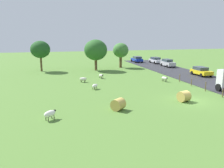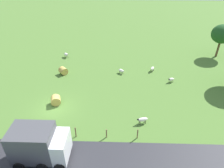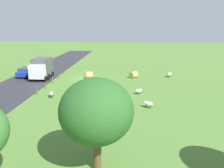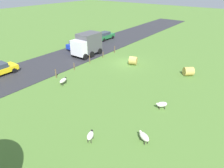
% 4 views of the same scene
% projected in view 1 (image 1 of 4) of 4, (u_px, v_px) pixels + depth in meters
% --- Properties ---
extents(ground_plane, '(160.00, 160.00, 0.00)m').
position_uv_depth(ground_plane, '(191.00, 101.00, 26.10)').
color(ground_plane, '#517A33').
extents(sheep_0, '(0.81, 1.07, 0.73)m').
position_uv_depth(sheep_0, '(101.00, 76.00, 39.11)').
color(sheep_0, silver).
rests_on(sheep_0, ground_plane).
extents(sheep_1, '(0.75, 1.32, 0.78)m').
position_uv_depth(sheep_1, '(165.00, 78.00, 36.50)').
color(sheep_1, silver).
rests_on(sheep_1, ground_plane).
extents(sheep_2, '(1.26, 1.17, 0.85)m').
position_uv_depth(sheep_2, '(50.00, 114.00, 20.16)').
color(sheep_2, white).
rests_on(sheep_2, ground_plane).
extents(sheep_3, '(1.19, 0.92, 0.76)m').
position_uv_depth(sheep_3, '(83.00, 79.00, 36.02)').
color(sheep_3, silver).
rests_on(sheep_3, ground_plane).
extents(sheep_4, '(1.06, 1.08, 0.72)m').
position_uv_depth(sheep_4, '(95.00, 86.00, 31.45)').
color(sheep_4, white).
rests_on(sheep_4, ground_plane).
extents(hay_bale_0, '(1.39, 1.46, 1.19)m').
position_uv_depth(hay_bale_0, '(184.00, 96.00, 25.66)').
color(hay_bale_0, tan).
rests_on(hay_bale_0, ground_plane).
extents(hay_bale_1, '(1.64, 1.64, 1.15)m').
position_uv_depth(hay_bale_1, '(118.00, 104.00, 22.79)').
color(hay_bale_1, tan).
rests_on(hay_bale_1, ground_plane).
extents(tree_0, '(3.80, 3.80, 6.04)m').
position_uv_depth(tree_0, '(40.00, 50.00, 45.93)').
color(tree_0, brown).
rests_on(tree_0, ground_plane).
extents(tree_1, '(4.65, 4.65, 6.26)m').
position_uv_depth(tree_1, '(96.00, 50.00, 47.14)').
color(tree_1, brown).
rests_on(tree_1, ground_plane).
extents(tree_2, '(3.41, 3.41, 5.42)m').
position_uv_depth(tree_2, '(121.00, 50.00, 51.22)').
color(tree_2, brown).
rests_on(tree_2, ground_plane).
extents(fence_post_1, '(0.12, 0.12, 1.00)m').
position_uv_depth(fence_post_1, '(223.00, 93.00, 27.42)').
color(fence_post_1, brown).
rests_on(fence_post_1, ground_plane).
extents(fence_post_2, '(0.12, 0.12, 1.25)m').
position_uv_depth(fence_post_2, '(206.00, 86.00, 30.38)').
color(fence_post_2, brown).
rests_on(fence_post_2, ground_plane).
extents(fence_post_3, '(0.12, 0.12, 1.07)m').
position_uv_depth(fence_post_3, '(191.00, 82.00, 33.38)').
color(fence_post_3, brown).
rests_on(fence_post_3, ground_plane).
extents(fence_post_4, '(0.12, 0.12, 1.19)m').
position_uv_depth(fence_post_4, '(180.00, 78.00, 36.36)').
color(fence_post_4, brown).
rests_on(fence_post_4, ground_plane).
extents(car_2, '(1.95, 4.24, 1.68)m').
position_uv_depth(car_2, '(168.00, 63.00, 52.94)').
color(car_2, '#B7B7BC').
rests_on(car_2, road_strip).
extents(car_3, '(2.15, 4.22, 1.52)m').
position_uv_depth(car_3, '(137.00, 59.00, 61.58)').
color(car_3, '#1933B2').
rests_on(car_3, road_strip).
extents(car_4, '(2.20, 4.39, 1.49)m').
position_uv_depth(car_4, '(156.00, 60.00, 59.36)').
color(car_4, silver).
rests_on(car_4, road_strip).
extents(car_5, '(2.17, 4.20, 1.52)m').
position_uv_depth(car_5, '(201.00, 71.00, 41.60)').
color(car_5, yellow).
rests_on(car_5, road_strip).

